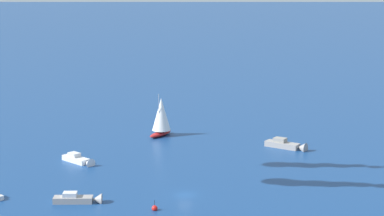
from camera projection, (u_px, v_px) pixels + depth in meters
The scene contains 6 objects.
ground_plane at pixel (185, 195), 134.29m from camera, with size 2000.00×2000.00×0.00m, color navy.
motorboat_far_stbd at pixel (80, 199), 129.70m from camera, with size 3.94×9.46×2.67m.
sailboat_inshore at pixel (161, 116), 181.91m from camera, with size 8.21×8.01×11.56m.
motorboat_offshore at pixel (288, 145), 169.53m from camera, with size 9.54×9.52×3.11m.
motorboat_ahead at pixel (79, 160), 156.59m from camera, with size 8.97×7.43×2.71m.
marker_buoy at pixel (155, 208), 125.61m from camera, with size 1.10×1.10×2.10m.
Camera 1 is at (126.20, -23.22, 43.17)m, focal length 63.78 mm.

